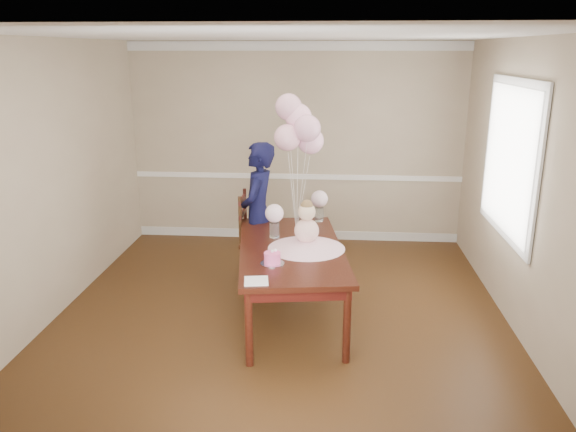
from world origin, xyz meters
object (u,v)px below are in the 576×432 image
at_px(woman, 258,214).
at_px(dining_table_top, 291,249).
at_px(dining_chair_seat, 261,241).
at_px(birthday_cake, 272,258).

bearing_deg(woman, dining_table_top, 35.15).
height_order(dining_table_top, dining_chair_seat, dining_table_top).
relative_size(dining_table_top, woman, 1.22).
height_order(dining_chair_seat, woman, woman).
bearing_deg(dining_chair_seat, birthday_cake, -78.86).
bearing_deg(dining_table_top, birthday_cake, -113.96).
relative_size(birthday_cake, woman, 0.09).
bearing_deg(dining_chair_seat, dining_table_top, -66.49).
height_order(birthday_cake, dining_chair_seat, birthday_cake).
xyz_separation_m(dining_chair_seat, woman, (-0.01, -0.09, 0.35)).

